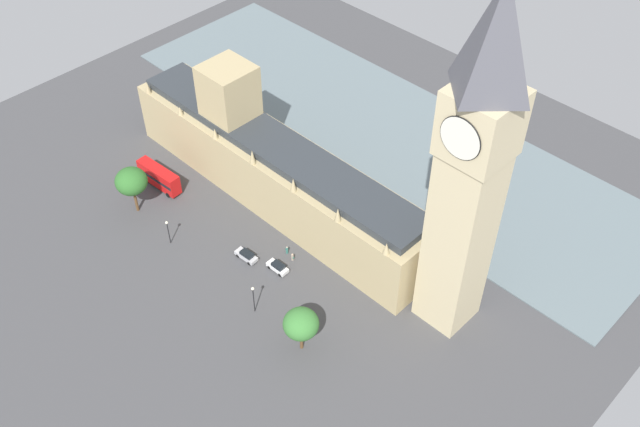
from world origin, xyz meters
TOP-DOWN VIEW (x-y plane):
  - ground_plane at (0.00, 0.00)m, footprint 142.13×142.13m
  - river_thames at (-33.16, 0.00)m, footprint 38.78×127.91m
  - parliament_building at (-1.99, -1.79)m, footprint 12.90×72.13m
  - clock_tower at (-2.44, 41.51)m, footprint 9.40×9.40m
  - double_decker_bus_midblock at (12.43, -20.11)m, footprint 3.24×10.65m
  - car_silver_leading at (13.44, 7.65)m, footprint 2.07×4.67m
  - car_white_trailing at (11.33, 13.85)m, footprint 1.98×4.33m
  - pedestrian_corner at (7.18, 11.96)m, footprint 0.48×0.58m
  - pedestrian_opposite_hall at (7.71, 13.96)m, footprint 0.48×0.59m
  - plane_tree_far_end at (19.89, -17.59)m, footprint 6.23×6.23m
  - plane_tree_near_tower at (20.26, 29.11)m, footprint 5.91×5.91m
  - street_lamp_under_trees at (20.84, -5.73)m, footprint 0.56×0.56m
  - street_lamp_kerbside at (20.58, 17.86)m, footprint 0.56×0.56m

SIDE VIEW (x-z plane):
  - ground_plane at x=0.00m, z-range 0.00..0.00m
  - river_thames at x=-33.16m, z-range 0.00..0.25m
  - pedestrian_opposite_hall at x=7.71m, z-range -0.08..1.58m
  - pedestrian_corner at x=7.18m, z-range -0.08..1.59m
  - car_white_trailing at x=11.33m, z-range 0.02..1.76m
  - car_silver_leading at x=13.44m, z-range 0.02..1.76m
  - double_decker_bus_midblock at x=12.43m, z-range 0.26..5.01m
  - street_lamp_under_trees at x=20.84m, z-range 1.18..6.86m
  - street_lamp_kerbside at x=20.58m, z-range 1.24..7.49m
  - plane_tree_near_tower at x=20.26m, z-range 1.89..10.75m
  - plane_tree_far_end at x=19.89m, z-range 2.46..12.75m
  - parliament_building at x=-1.99m, z-range -4.75..20.39m
  - clock_tower at x=-2.44m, z-range 1.14..64.20m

